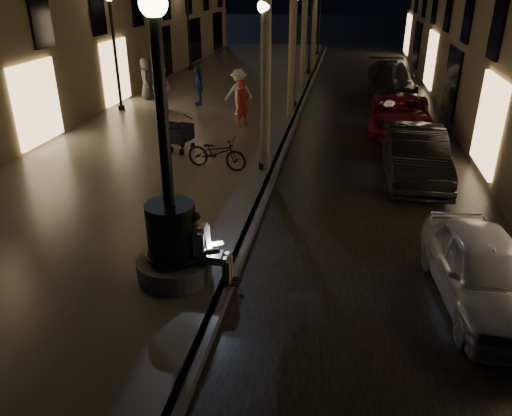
% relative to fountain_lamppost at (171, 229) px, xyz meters
% --- Properties ---
extents(ground, '(120.00, 120.00, 0.00)m').
position_rel_fountain_lamppost_xyz_m(ground, '(1.00, 13.00, -1.21)').
color(ground, black).
rests_on(ground, ground).
extents(cobble_lane, '(6.00, 45.00, 0.02)m').
position_rel_fountain_lamppost_xyz_m(cobble_lane, '(4.00, 13.00, -1.20)').
color(cobble_lane, black).
rests_on(cobble_lane, ground).
extents(promenade, '(8.00, 45.00, 0.20)m').
position_rel_fountain_lamppost_xyz_m(promenade, '(-3.00, 13.00, -1.11)').
color(promenade, '#605C55').
rests_on(promenade, ground).
extents(curb_strip, '(0.25, 45.00, 0.20)m').
position_rel_fountain_lamppost_xyz_m(curb_strip, '(1.00, 13.00, -1.11)').
color(curb_strip, '#59595B').
rests_on(curb_strip, ground).
extents(fountain_lamppost, '(1.40, 1.40, 5.21)m').
position_rel_fountain_lamppost_xyz_m(fountain_lamppost, '(0.00, 0.00, 0.00)').
color(fountain_lamppost, '#59595B').
rests_on(fountain_lamppost, promenade).
extents(seated_man_laptop, '(1.01, 0.34, 1.38)m').
position_rel_fountain_lamppost_xyz_m(seated_man_laptop, '(0.61, -0.00, -0.29)').
color(seated_man_laptop, gray).
rests_on(seated_man_laptop, promenade).
extents(lamp_curb_a, '(0.36, 0.36, 4.81)m').
position_rel_fountain_lamppost_xyz_m(lamp_curb_a, '(0.70, 6.00, 2.02)').
color(lamp_curb_a, black).
rests_on(lamp_curb_a, promenade).
extents(lamp_curb_b, '(0.36, 0.36, 4.81)m').
position_rel_fountain_lamppost_xyz_m(lamp_curb_b, '(0.70, 14.00, 2.02)').
color(lamp_curb_b, black).
rests_on(lamp_curb_b, promenade).
extents(lamp_curb_c, '(0.36, 0.36, 4.81)m').
position_rel_fountain_lamppost_xyz_m(lamp_curb_c, '(0.70, 22.00, 2.02)').
color(lamp_curb_c, black).
rests_on(lamp_curb_c, promenade).
extents(lamp_curb_d, '(0.36, 0.36, 4.81)m').
position_rel_fountain_lamppost_xyz_m(lamp_curb_d, '(0.70, 30.00, 2.02)').
color(lamp_curb_d, black).
rests_on(lamp_curb_d, promenade).
extents(lamp_left_b, '(0.36, 0.36, 4.81)m').
position_rel_fountain_lamppost_xyz_m(lamp_left_b, '(-6.40, 12.00, 2.02)').
color(lamp_left_b, black).
rests_on(lamp_left_b, promenade).
extents(lamp_left_c, '(0.36, 0.36, 4.81)m').
position_rel_fountain_lamppost_xyz_m(lamp_left_c, '(-6.40, 22.00, 2.02)').
color(lamp_left_c, black).
rests_on(lamp_left_c, promenade).
extents(stroller, '(0.70, 1.19, 1.20)m').
position_rel_fountain_lamppost_xyz_m(stroller, '(-2.16, 7.14, -0.41)').
color(stroller, black).
rests_on(stroller, promenade).
extents(car_front, '(1.93, 3.96, 1.30)m').
position_rel_fountain_lamppost_xyz_m(car_front, '(5.56, 0.45, -0.56)').
color(car_front, '#B1B3BA').
rests_on(car_front, ground).
extents(car_second, '(1.63, 4.51, 1.48)m').
position_rel_fountain_lamppost_xyz_m(car_second, '(5.00, 6.50, -0.47)').
color(car_second, black).
rests_on(car_second, ground).
extents(car_third, '(2.49, 4.89, 1.32)m').
position_rel_fountain_lamppost_xyz_m(car_third, '(5.00, 11.51, -0.55)').
color(car_third, maroon).
rests_on(car_third, ground).
extents(car_rear, '(2.38, 5.36, 1.53)m').
position_rel_fountain_lamppost_xyz_m(car_rear, '(5.00, 17.89, -0.45)').
color(car_rear, '#2E2F33').
rests_on(car_rear, ground).
extents(pedestrian_red, '(0.71, 0.75, 1.73)m').
position_rel_fountain_lamppost_xyz_m(pedestrian_red, '(-0.82, 10.46, -0.15)').
color(pedestrian_red, '#A92D21').
rests_on(pedestrian_red, promenade).
extents(pedestrian_pink, '(0.99, 0.82, 1.84)m').
position_rel_fountain_lamppost_xyz_m(pedestrian_pink, '(-4.53, 11.99, -0.09)').
color(pedestrian_pink, pink).
rests_on(pedestrian_pink, promenade).
extents(pedestrian_white, '(1.35, 1.19, 1.82)m').
position_rel_fountain_lamppost_xyz_m(pedestrian_white, '(-1.33, 12.17, -0.10)').
color(pedestrian_white, white).
rests_on(pedestrian_white, promenade).
extents(pedestrian_blue, '(0.80, 1.03, 1.62)m').
position_rel_fountain_lamppost_xyz_m(pedestrian_blue, '(-3.40, 13.45, -0.20)').
color(pedestrian_blue, navy).
rests_on(pedestrian_blue, promenade).
extents(pedestrian_dark, '(0.78, 1.02, 1.87)m').
position_rel_fountain_lamppost_xyz_m(pedestrian_dark, '(-6.00, 14.08, -0.08)').
color(pedestrian_dark, '#2F3033').
rests_on(pedestrian_dark, promenade).
extents(bicycle, '(1.95, 1.00, 0.98)m').
position_rel_fountain_lamppost_xyz_m(bicycle, '(-0.65, 5.81, -0.52)').
color(bicycle, black).
rests_on(bicycle, promenade).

